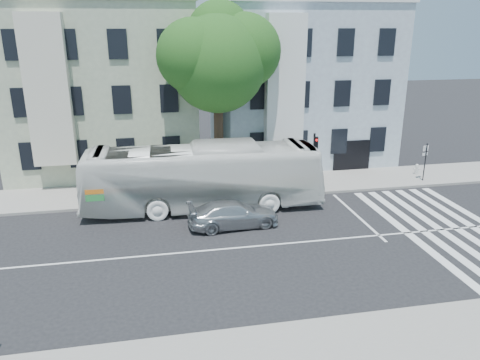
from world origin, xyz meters
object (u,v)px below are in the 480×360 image
object	(u,v)px
sedan	(234,214)
fire_hydrant	(417,169)
bus	(203,177)
traffic_signal	(314,156)

from	to	relation	value
sedan	fire_hydrant	xyz separation A→B (m)	(13.49, 5.73, -0.16)
bus	traffic_signal	bearing A→B (deg)	-81.98
sedan	traffic_signal	size ratio (longest dim) A/B	1.22
traffic_signal	fire_hydrant	world-z (taller)	traffic_signal
sedan	fire_hydrant	world-z (taller)	sedan
traffic_signal	bus	bearing A→B (deg)	-163.59
sedan	traffic_signal	distance (m)	6.67
bus	traffic_signal	xyz separation A→B (m)	(6.59, 0.74, 0.61)
bus	fire_hydrant	size ratio (longest dim) A/B	18.71
bus	sedan	xyz separation A→B (m)	(1.19, -2.77, -1.14)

